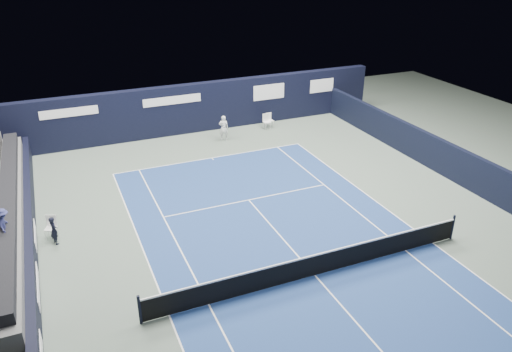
% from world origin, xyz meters
% --- Properties ---
extents(ground, '(48.00, 48.00, 0.00)m').
position_xyz_m(ground, '(0.00, 2.00, 0.00)').
color(ground, '#536258').
rests_on(ground, ground).
extents(court_surface, '(10.97, 23.77, 0.01)m').
position_xyz_m(court_surface, '(0.00, 0.00, 0.00)').
color(court_surface, navy).
rests_on(court_surface, ground).
extents(enclosure_wall_right, '(0.30, 22.00, 1.80)m').
position_xyz_m(enclosure_wall_right, '(10.50, 6.00, 0.90)').
color(enclosure_wall_right, black).
rests_on(enclosure_wall_right, ground).
extents(folding_chair_back_a, '(0.44, 0.47, 0.97)m').
position_xyz_m(folding_chair_back_a, '(4.86, 15.20, 0.65)').
color(folding_chair_back_a, white).
rests_on(folding_chair_back_a, ground).
extents(folding_chair_back_b, '(0.46, 0.45, 0.92)m').
position_xyz_m(folding_chair_back_b, '(5.20, 15.41, 0.52)').
color(folding_chair_back_b, white).
rests_on(folding_chair_back_b, ground).
extents(line_judge_chair, '(0.57, 0.56, 0.99)m').
position_xyz_m(line_judge_chair, '(-8.72, 6.62, 0.56)').
color(line_judge_chair, white).
rests_on(line_judge_chair, ground).
extents(line_judge, '(0.43, 0.52, 1.22)m').
position_xyz_m(line_judge, '(-8.63, 6.05, 0.61)').
color(line_judge, black).
rests_on(line_judge, ground).
extents(court_markings, '(11.03, 23.83, 0.00)m').
position_xyz_m(court_markings, '(0.00, 0.00, 0.01)').
color(court_markings, white).
rests_on(court_markings, court_surface).
extents(tennis_net, '(12.90, 0.10, 1.10)m').
position_xyz_m(tennis_net, '(0.00, 0.00, 0.51)').
color(tennis_net, black).
rests_on(tennis_net, ground).
extents(back_sponsor_wall, '(26.00, 0.63, 3.10)m').
position_xyz_m(back_sponsor_wall, '(0.01, 16.50, 1.55)').
color(back_sponsor_wall, black).
rests_on(back_sponsor_wall, ground).
extents(side_barrier_left, '(0.33, 22.00, 1.20)m').
position_xyz_m(side_barrier_left, '(-9.50, 5.97, 0.60)').
color(side_barrier_left, black).
rests_on(side_barrier_left, ground).
extents(tennis_player, '(0.67, 0.89, 1.56)m').
position_xyz_m(tennis_player, '(1.60, 14.28, 0.78)').
color(tennis_player, white).
rests_on(tennis_player, ground).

